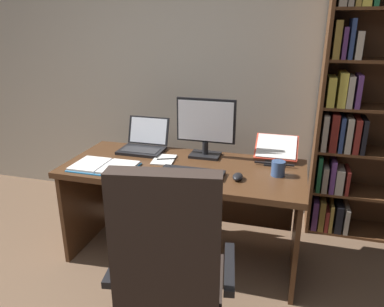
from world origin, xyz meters
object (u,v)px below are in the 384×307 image
Objects in this scene: reading_stand_with_book at (276,150)px; keyboard at (192,173)px; computer_mouse at (238,177)px; open_binder at (104,166)px; notepad at (164,160)px; coffee_mug at (278,168)px; laptop at (144,144)px; pen at (167,159)px; desk at (187,187)px; monitor at (206,128)px; office_chair at (170,284)px; bookshelf at (366,111)px.

keyboard is at bearing -140.15° from reading_stand_with_book.
keyboard is 0.30m from computer_mouse.
open_binder is at bearing -175.29° from keyboard.
computer_mouse reaches higher than keyboard.
notepad is 2.12× the size of coffee_mug.
laptop is 0.31m from pen.
computer_mouse is 0.47m from reading_stand_with_book.
desk is 5.49× the size of reading_stand_with_book.
pen is (0.25, -0.17, -0.04)m from laptop.
monitor is 0.42m from keyboard.
notepad is at bearing 36.10° from open_binder.
pen is at bearing 0.00° from notepad.
office_chair is at bearing -44.51° from open_binder.
notepad is (-0.27, -0.17, -0.21)m from monitor.
reading_stand_with_book is 0.81m from notepad.
laptop is 1.59× the size of notepad.
notepad is at bearing 143.24° from keyboard.
desk is 0.26m from notepad.
reading_stand_with_book is at bearing 19.63° from desk.
keyboard is at bearing 4.82° from open_binder.
keyboard reaches higher than pen.
bookshelf reaches higher than coffee_mug.
computer_mouse is at bearing -27.42° from desk.
desk is 0.50m from computer_mouse.
monitor is at bearing -156.62° from bookshelf.
notepad is at bearing -177.04° from desk.
open_binder is at bearing -105.11° from laptop.
computer_mouse is 1.05× the size of coffee_mug.
keyboard is (0.00, -0.37, -0.20)m from monitor.
open_binder is (-0.51, -0.26, 0.20)m from desk.
office_chair is 3.28× the size of laptop.
pen is (-0.35, 0.95, 0.27)m from office_chair.
monitor is 3.10× the size of pen.
reading_stand_with_book is at bearing 16.62° from pen.
reading_stand_with_book is at bearing 96.60° from coffee_mug.
reading_stand_with_book reaches higher than open_binder.
bookshelf is at bearing 50.63° from coffee_mug.
reading_stand_with_book is at bearing -145.25° from bookshelf.
keyboard is 0.61m from open_binder.
office_chair is 0.83m from computer_mouse.
bookshelf reaches higher than monitor.
coffee_mug reaches higher than keyboard.
laptop is (-0.60, 1.13, 0.30)m from office_chair.
monitor is 0.52m from laptop.
pen is (-0.55, 0.20, -0.01)m from computer_mouse.
notepad is at bearing 101.42° from office_chair.
pen reaches higher than desk.
office_chair reaches higher than desk.
laptop is 0.88m from computer_mouse.
laptop is at bearing 157.15° from desk.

